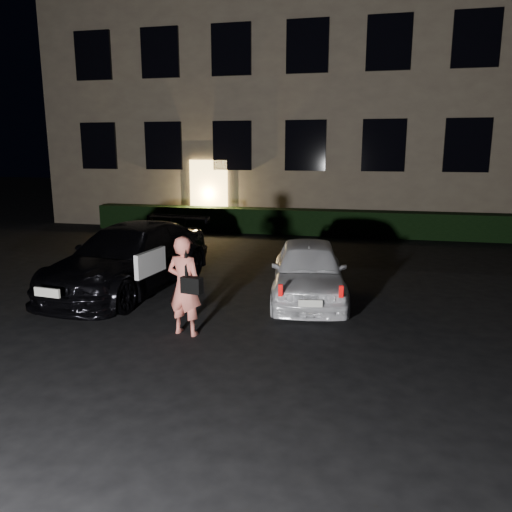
# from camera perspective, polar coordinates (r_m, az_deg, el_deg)

# --- Properties ---
(ground) EXTENTS (80.00, 80.00, 0.00)m
(ground) POSITION_cam_1_polar(r_m,az_deg,el_deg) (7.43, -5.50, -10.71)
(ground) COLOR black
(ground) RESTS_ON ground
(building) EXTENTS (20.00, 8.11, 12.00)m
(building) POSITION_cam_1_polar(r_m,az_deg,el_deg) (21.82, 7.24, 20.24)
(building) COLOR #716051
(building) RESTS_ON ground
(hedge) EXTENTS (15.00, 0.70, 0.85)m
(hedge) POSITION_cam_1_polar(r_m,az_deg,el_deg) (17.31, 5.31, 3.91)
(hedge) COLOR black
(hedge) RESTS_ON ground
(sedan) EXTENTS (2.41, 4.84, 1.34)m
(sedan) POSITION_cam_1_polar(r_m,az_deg,el_deg) (10.65, -14.22, -0.21)
(sedan) COLOR black
(sedan) RESTS_ON ground
(hatch) EXTENTS (1.85, 3.59, 1.17)m
(hatch) POSITION_cam_1_polar(r_m,az_deg,el_deg) (9.69, 5.99, -1.63)
(hatch) COLOR white
(hatch) RESTS_ON ground
(man) EXTENTS (0.66, 0.48, 1.58)m
(man) POSITION_cam_1_polar(r_m,az_deg,el_deg) (7.85, -8.15, -3.37)
(man) COLOR #F57B6A
(man) RESTS_ON ground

